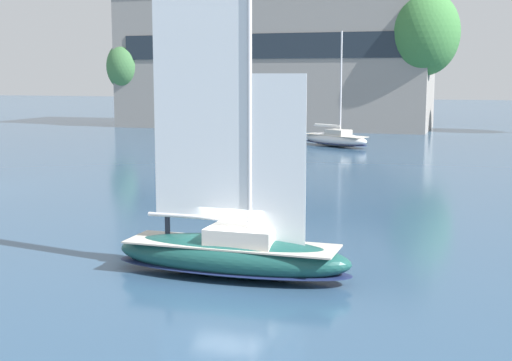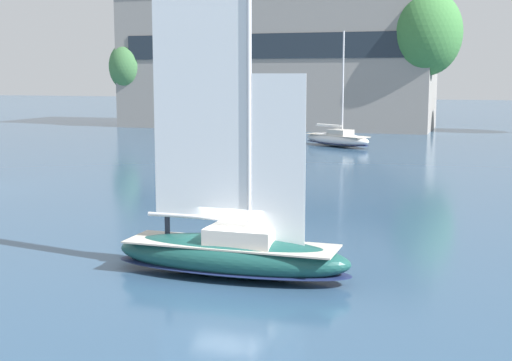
% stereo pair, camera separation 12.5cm
% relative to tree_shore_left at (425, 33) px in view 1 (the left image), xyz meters
% --- Properties ---
extents(ground_plane, '(400.00, 400.00, 0.00)m').
position_rel_tree_shore_left_xyz_m(ground_plane, '(-1.34, -68.54, -12.41)').
color(ground_plane, '#2D4C6B').
extents(waterfront_building, '(44.04, 16.14, 20.76)m').
position_rel_tree_shore_left_xyz_m(waterfront_building, '(-20.81, 5.03, -2.00)').
color(waterfront_building, gray).
rests_on(waterfront_building, ground).
extents(tree_shore_left, '(8.62, 8.62, 17.74)m').
position_rel_tree_shore_left_xyz_m(tree_shore_left, '(0.00, 0.00, 0.00)').
color(tree_shore_left, brown).
rests_on(tree_shore_left, ground).
extents(tree_shore_center, '(5.88, 5.88, 12.11)m').
position_rel_tree_shore_left_xyz_m(tree_shore_center, '(-41.00, -0.49, -3.94)').
color(tree_shore_center, brown).
rests_on(tree_shore_center, ground).
extents(sailboat_main, '(8.97, 2.56, 12.31)m').
position_rel_tree_shore_left_xyz_m(sailboat_main, '(-1.33, -68.54, -11.42)').
color(sailboat_main, '#194C47').
rests_on(sailboat_main, ground).
extents(sailboat_moored_near_marina, '(8.45, 6.55, 11.68)m').
position_rel_tree_shore_left_xyz_m(sailboat_moored_near_marina, '(-7.15, -19.91, -11.62)').
color(sailboat_moored_near_marina, silver).
rests_on(sailboat_moored_near_marina, ground).
extents(channel_buoy, '(0.88, 0.88, 1.62)m').
position_rel_tree_shore_left_xyz_m(channel_buoy, '(-6.08, -54.23, -11.78)').
color(channel_buoy, red).
rests_on(channel_buoy, ground).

